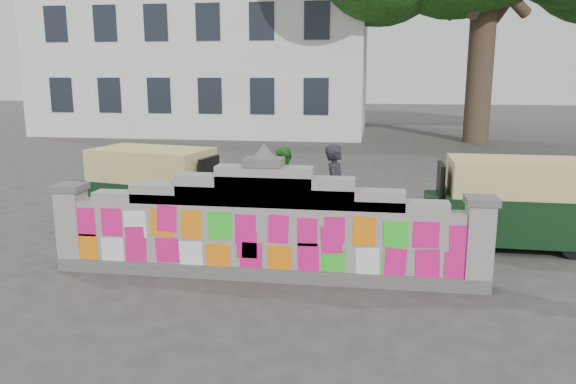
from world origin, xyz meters
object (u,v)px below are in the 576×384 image
pedestrian (283,185)px  rickshaw_right (509,202)px  cyclist_bike (335,222)px  cyclist_rider (335,204)px  rickshaw_left (156,187)px

pedestrian → rickshaw_right: (4.14, -1.04, 0.03)m
cyclist_bike → pedestrian: size_ratio=1.14×
pedestrian → cyclist_bike: bearing=23.4°
cyclist_bike → rickshaw_right: 3.05m
cyclist_rider → rickshaw_left: bearing=80.3°
rickshaw_left → rickshaw_right: rickshaw_left is taller
pedestrian → rickshaw_left: bearing=-85.8°
cyclist_bike → pedestrian: (-1.17, 1.59, 0.31)m
rickshaw_right → rickshaw_left: bearing=-1.6°
cyclist_rider → rickshaw_right: bearing=-75.6°
pedestrian → cyclist_rider: bearing=23.4°
pedestrian → rickshaw_left: rickshaw_left is taller
cyclist_bike → rickshaw_right: bearing=-75.6°
cyclist_bike → pedestrian: bearing=40.1°
pedestrian → rickshaw_right: rickshaw_right is taller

